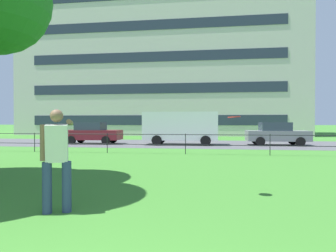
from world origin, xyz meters
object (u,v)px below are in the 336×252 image
at_px(car_maroon_left, 92,133).
at_px(apartment_building_background, 163,66).
at_px(frisbee, 234,117).
at_px(car_grey_far_left, 276,134).
at_px(panel_van_far_right, 181,126).
at_px(person_thrower, 57,157).

bearing_deg(car_maroon_left, apartment_building_background, 83.28).
distance_m(frisbee, apartment_building_background, 33.68).
bearing_deg(car_grey_far_left, panel_van_far_right, -176.77).
bearing_deg(apartment_building_background, person_thrower, -84.01).
bearing_deg(panel_van_far_right, apartment_building_background, 102.85).
bearing_deg(car_grey_far_left, person_thrower, -114.06).
xyz_separation_m(person_thrower, car_grey_far_left, (7.05, 15.80, -0.19)).
xyz_separation_m(car_grey_far_left, apartment_building_background, (-10.60, 18.04, 8.19)).
distance_m(person_thrower, panel_van_far_right, 15.46).
distance_m(person_thrower, apartment_building_background, 34.95).
bearing_deg(frisbee, car_maroon_left, 122.71).
bearing_deg(panel_van_far_right, person_thrower, -92.40).
xyz_separation_m(person_thrower, frisbee, (3.14, 1.64, 0.71)).
height_order(car_maroon_left, apartment_building_background, apartment_building_background).
xyz_separation_m(panel_van_far_right, car_grey_far_left, (6.41, 0.36, -0.49)).
bearing_deg(car_grey_far_left, frisbee, -105.47).
height_order(panel_van_far_right, apartment_building_background, apartment_building_background).
height_order(car_maroon_left, panel_van_far_right, panel_van_far_right).
xyz_separation_m(person_thrower, apartment_building_background, (-3.55, 33.84, 8.00)).
xyz_separation_m(car_maroon_left, panel_van_far_right, (6.37, 0.01, 0.49)).
bearing_deg(apartment_building_background, car_maroon_left, -96.72).
height_order(person_thrower, car_maroon_left, person_thrower).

